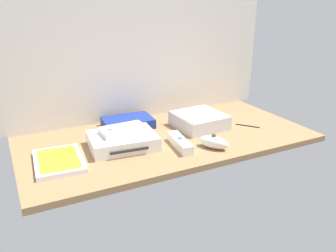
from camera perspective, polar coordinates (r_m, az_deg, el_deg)
The scene contains 10 objects.
ground_plane at distance 121.81cm, azimuth 0.00°, elevation -2.20°, with size 100.00×48.00×2.00cm, color #936D47.
back_wall at distance 135.43cm, azimuth -4.85°, elevation 14.52°, with size 110.00×1.20×64.00cm, color silver.
game_console at distance 113.51cm, azimuth -7.41°, elevation -2.40°, with size 22.41×17.98×4.40cm.
mini_computer at distance 130.03cm, azimuth 5.13°, elevation 0.94°, with size 17.87×17.87×5.30cm.
game_case at distance 107.47cm, azimuth -17.46°, elevation -5.45°, with size 14.88×19.90×1.56cm.
network_router at distance 130.74cm, azimuth -6.58°, elevation 0.56°, with size 18.68×13.15×3.40cm.
remote_wand at distance 112.80cm, azimuth 1.95°, elevation -2.76°, with size 5.49×15.14×3.40cm.
remote_nunchuk at distance 112.87cm, azimuth 7.48°, elevation -2.63°, with size 9.01×10.82×5.10cm.
remote_classic_pad at distance 113.58cm, azimuth -7.36°, elevation -0.63°, with size 14.71×8.57×2.40cm.
stylus_pen at distance 134.41cm, azimuth 12.90°, elevation 0.11°, with size 0.70×0.70×9.00cm, color black.
Camera 1 is at (-50.58, -100.21, 46.29)cm, focal length 37.25 mm.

